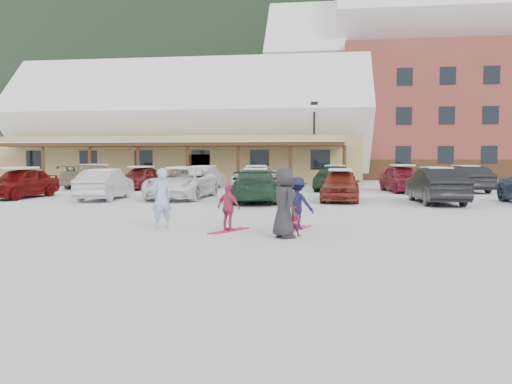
# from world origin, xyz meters

# --- Properties ---
(ground) EXTENTS (160.00, 160.00, 0.00)m
(ground) POSITION_xyz_m (0.00, 0.00, 0.00)
(ground) COLOR silver
(ground) RESTS_ON ground
(forested_hillside) EXTENTS (300.00, 70.00, 38.00)m
(forested_hillside) POSITION_xyz_m (0.00, 85.00, 19.00)
(forested_hillside) COLOR black
(forested_hillside) RESTS_ON ground
(day_lodge) EXTENTS (29.12, 12.50, 10.38)m
(day_lodge) POSITION_xyz_m (-9.00, 27.96, 3.94)
(day_lodge) COLOR tan
(day_lodge) RESTS_ON ground
(alpine_hotel) EXTENTS (31.48, 14.01, 21.48)m
(alpine_hotel) POSITION_xyz_m (14.27, 38.00, 8.63)
(alpine_hotel) COLOR brown
(alpine_hotel) RESTS_ON ground
(lamp_post) EXTENTS (0.50, 0.25, 6.00)m
(lamp_post) POSITION_xyz_m (1.53, 23.48, 3.40)
(lamp_post) COLOR black
(lamp_post) RESTS_ON ground
(conifer_0) EXTENTS (4.40, 4.40, 10.20)m
(conifer_0) POSITION_xyz_m (-26.00, 30.00, 5.69)
(conifer_0) COLOR black
(conifer_0) RESTS_ON ground
(conifer_2) EXTENTS (5.28, 5.28, 12.24)m
(conifer_2) POSITION_xyz_m (-30.00, 42.00, 6.83)
(conifer_2) COLOR black
(conifer_2) RESTS_ON ground
(conifer_3) EXTENTS (3.96, 3.96, 9.18)m
(conifer_3) POSITION_xyz_m (6.00, 44.00, 5.12)
(conifer_3) COLOR black
(conifer_3) RESTS_ON ground
(adult_skier) EXTENTS (0.73, 0.72, 1.69)m
(adult_skier) POSITION_xyz_m (-2.26, 0.26, 0.85)
(adult_skier) COLOR #9DB1DC
(adult_skier) RESTS_ON ground
(toddler_red) EXTENTS (0.37, 0.29, 0.76)m
(toddler_red) POSITION_xyz_m (1.47, -0.55, 0.38)
(toddler_red) COLOR #B72047
(toddler_red) RESTS_ON ground
(child_navy) EXTENTS (1.07, 0.84, 1.45)m
(child_navy) POSITION_xyz_m (1.50, 0.60, 0.73)
(child_navy) COLOR #13163A
(child_navy) RESTS_ON ground
(skis_child_navy) EXTENTS (0.69, 1.38, 0.03)m
(skis_child_navy) POSITION_xyz_m (1.50, 0.60, 0.01)
(skis_child_navy) COLOR #BE1B3C
(skis_child_navy) RESTS_ON ground
(child_magenta) EXTENTS (0.81, 0.65, 1.28)m
(child_magenta) POSITION_xyz_m (-0.31, 0.02, 0.64)
(child_magenta) COLOR #C1365E
(child_magenta) RESTS_ON ground
(skis_child_magenta) EXTENTS (0.87, 1.31, 0.03)m
(skis_child_magenta) POSITION_xyz_m (-0.31, 0.02, 0.01)
(skis_child_magenta) COLOR #BE1B3C
(skis_child_magenta) RESTS_ON ground
(bystander_dark) EXTENTS (0.92, 1.02, 1.75)m
(bystander_dark) POSITION_xyz_m (1.25, -0.87, 0.87)
(bystander_dark) COLOR #27272A
(bystander_dark) RESTS_ON ground
(parked_car_0) EXTENTS (2.08, 4.49, 1.49)m
(parked_car_0) POSITION_xyz_m (-12.42, 9.43, 0.75)
(parked_car_0) COLOR #630A0A
(parked_car_0) RESTS_ON ground
(parked_car_1) EXTENTS (1.84, 4.39, 1.41)m
(parked_car_1) POSITION_xyz_m (-7.95, 9.13, 0.71)
(parked_car_1) COLOR #BABABF
(parked_car_1) RESTS_ON ground
(parked_car_2) EXTENTS (2.63, 5.47, 1.50)m
(parked_car_2) POSITION_xyz_m (-4.54, 10.17, 0.75)
(parked_car_2) COLOR white
(parked_car_2) RESTS_ON ground
(parked_car_3) EXTENTS (2.73, 5.31, 1.47)m
(parked_car_3) POSITION_xyz_m (-0.79, 8.82, 0.74)
(parked_car_3) COLOR #1F3E2A
(parked_car_3) RESTS_ON ground
(parked_car_4) EXTENTS (1.97, 4.33, 1.44)m
(parked_car_4) POSITION_xyz_m (2.99, 9.87, 0.72)
(parked_car_4) COLOR maroon
(parked_car_4) RESTS_ON ground
(parked_car_5) EXTENTS (1.88, 4.77, 1.55)m
(parked_car_5) POSITION_xyz_m (7.04, 9.24, 0.77)
(parked_car_5) COLOR black
(parked_car_5) RESTS_ON ground
(parked_car_7) EXTENTS (2.96, 5.52, 1.52)m
(parked_car_7) POSITION_xyz_m (-12.53, 17.57, 0.76)
(parked_car_7) COLOR gray
(parked_car_7) RESTS_ON ground
(parked_car_8) EXTENTS (2.08, 4.29, 1.41)m
(parked_car_8) POSITION_xyz_m (-9.06, 16.72, 0.71)
(parked_car_8) COLOR maroon
(parked_car_8) RESTS_ON ground
(parked_car_9) EXTENTS (2.08, 4.54, 1.44)m
(parked_car_9) POSITION_xyz_m (-5.16, 17.24, 0.72)
(parked_car_9) COLOR #B7B8BC
(parked_car_9) RESTS_ON ground
(parked_car_10) EXTENTS (2.69, 5.39, 1.47)m
(parked_car_10) POSITION_xyz_m (-1.88, 17.38, 0.73)
(parked_car_10) COLOR white
(parked_car_10) RESTS_ON ground
(parked_car_11) EXTENTS (2.88, 5.41, 1.49)m
(parked_car_11) POSITION_xyz_m (2.90, 17.03, 0.75)
(parked_car_11) COLOR #1D3B22
(parked_car_11) RESTS_ON ground
(parked_car_12) EXTENTS (2.41, 4.75, 1.55)m
(parked_car_12) POSITION_xyz_m (6.71, 16.42, 0.77)
(parked_car_12) COLOR maroon
(parked_car_12) RESTS_ON ground
(parked_car_13) EXTENTS (2.21, 4.73, 1.50)m
(parked_car_13) POSITION_xyz_m (10.32, 16.95, 0.75)
(parked_car_13) COLOR black
(parked_car_13) RESTS_ON ground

